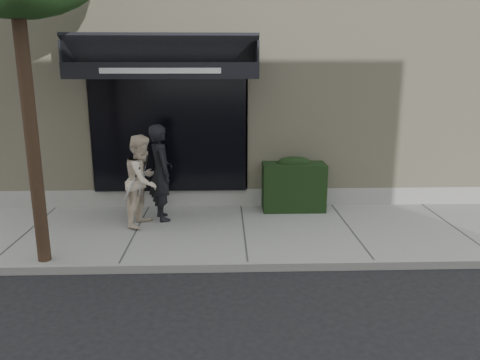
{
  "coord_description": "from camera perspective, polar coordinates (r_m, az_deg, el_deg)",
  "views": [
    {
      "loc": [
        -0.35,
        -8.26,
        3.12
      ],
      "look_at": [
        -0.05,
        0.6,
        0.92
      ],
      "focal_mm": 35.0,
      "sensor_mm": 36.0,
      "label": 1
    }
  ],
  "objects": [
    {
      "name": "pedestrian_front",
      "position": [
        9.25,
        -9.65,
        0.88
      ],
      "size": [
        0.78,
        0.94,
        1.89
      ],
      "color": "black",
      "rests_on": "sidewalk"
    },
    {
      "name": "curb",
      "position": [
        7.38,
        0.97,
        -10.51
      ],
      "size": [
        20.0,
        0.1,
        0.14
      ],
      "primitive_type": "cube",
      "color": "gray",
      "rests_on": "ground"
    },
    {
      "name": "pedestrian_back",
      "position": [
        9.01,
        -11.76,
        -0.06
      ],
      "size": [
        0.87,
        1.0,
        1.74
      ],
      "color": "beige",
      "rests_on": "sidewalk"
    },
    {
      "name": "ground",
      "position": [
        8.83,
        0.46,
        -6.77
      ],
      "size": [
        80.0,
        80.0,
        0.0
      ],
      "primitive_type": "plane",
      "color": "black",
      "rests_on": "ground"
    },
    {
      "name": "hedge",
      "position": [
        9.93,
        6.52,
        -0.54
      ],
      "size": [
        1.3,
        0.7,
        1.14
      ],
      "color": "black",
      "rests_on": "sidewalk"
    },
    {
      "name": "sidewalk",
      "position": [
        8.81,
        0.46,
        -6.41
      ],
      "size": [
        20.0,
        3.0,
        0.12
      ],
      "primitive_type": "cube",
      "color": "gray",
      "rests_on": "ground"
    },
    {
      "name": "building_facade",
      "position": [
        13.22,
        -0.47,
        12.25
      ],
      "size": [
        14.3,
        8.04,
        5.64
      ],
      "color": "#BDB290",
      "rests_on": "ground"
    }
  ]
}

